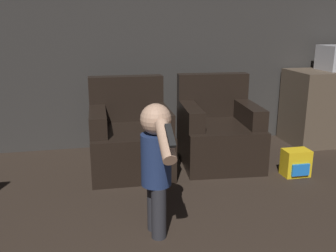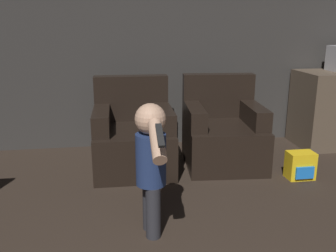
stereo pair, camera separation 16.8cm
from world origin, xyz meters
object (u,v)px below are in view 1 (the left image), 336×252
(armchair_right, at_px, (218,133))
(person_toddler, at_px, (156,160))
(armchair_left, at_px, (130,138))
(toy_backpack, at_px, (296,163))

(armchair_right, height_order, person_toddler, person_toddler)
(armchair_right, bearing_deg, armchair_left, -175.34)
(armchair_left, distance_m, toy_backpack, 1.67)
(armchair_left, relative_size, armchair_right, 0.99)
(armchair_right, xyz_separation_m, toy_backpack, (0.62, -0.54, -0.19))
(armchair_left, relative_size, toy_backpack, 3.46)
(armchair_left, bearing_deg, toy_backpack, -17.97)
(toy_backpack, bearing_deg, person_toddler, -153.51)
(armchair_right, height_order, toy_backpack, armchair_right)
(armchair_left, xyz_separation_m, toy_backpack, (1.56, -0.54, -0.19))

